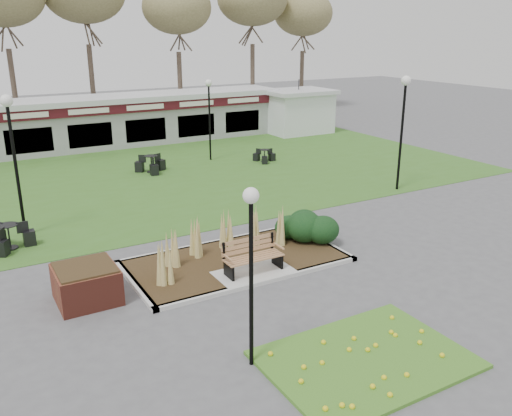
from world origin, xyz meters
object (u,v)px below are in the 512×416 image
lamp_post_near_right (404,108)px  lamp_post_far_right (209,102)px  park_bench (252,255)px  lamp_post_mid_left (11,135)px  bistro_set_d (151,167)px  food_pavilion (84,123)px  service_hut (298,111)px  bistro_set_c (264,158)px  bistro_set_b (10,240)px  lamp_post_near_left (251,239)px  brick_planter (86,284)px  patio_umbrella (298,110)px

lamp_post_near_right → lamp_post_far_right: lamp_post_near_right is taller
park_bench → lamp_post_mid_left: (-5.12, 6.49, 2.82)m
lamp_post_mid_left → bistro_set_d: size_ratio=3.07×
food_pavilion → service_hut: food_pavilion is taller
service_hut → bistro_set_c: service_hut is taller
food_pavilion → bistro_set_c: 10.99m
food_pavilion → bistro_set_b: size_ratio=16.46×
service_hut → lamp_post_mid_left: lamp_post_mid_left is taller
lamp_post_far_right → bistro_set_b: lamp_post_far_right is taller
lamp_post_near_left → bistro_set_d: size_ratio=2.51×
lamp_post_far_right → bistro_set_c: (2.24, -1.81, -2.81)m
brick_planter → patio_umbrella: size_ratio=0.63×
bistro_set_d → patio_umbrella: (12.12, 5.34, 1.22)m
lamp_post_mid_left → lamp_post_far_right: lamp_post_mid_left is taller
bistro_set_c → park_bench: bearing=-122.1°
lamp_post_far_right → bistro_set_c: bearing=-39.0°
service_hut → bistro_set_c: (-6.25, -6.20, -1.22)m
lamp_post_near_left → bistro_set_b: bearing=111.2°
bistro_set_c → patio_umbrella: bearing=44.6°
lamp_post_near_left → service_hut: bearing=54.0°
lamp_post_mid_left → patio_umbrella: size_ratio=1.96×
lamp_post_near_right → patio_umbrella: size_ratio=2.02×
food_pavilion → lamp_post_far_right: size_ratio=5.88×
lamp_post_mid_left → brick_planter: bearing=-82.9°
lamp_post_mid_left → bistro_set_d: bearing=42.2°
lamp_post_far_right → brick_planter: bearing=-126.8°
lamp_post_near_right → lamp_post_far_right: 10.16m
lamp_post_far_right → patio_umbrella: 9.71m
food_pavilion → bistro_set_b: bearing=-111.8°
bistro_set_d → lamp_post_near_left: bearing=-102.4°
lamp_post_near_right → bistro_set_c: lamp_post_near_right is taller
bistro_set_b → park_bench: bearing=-43.7°
lamp_post_far_right → patio_umbrella: size_ratio=1.75×
lamp_post_near_right → bistro_set_d: size_ratio=3.16×
bistro_set_b → brick_planter: bearing=-74.6°
lamp_post_far_right → patio_umbrella: bearing=27.3°
park_bench → patio_umbrella: bearing=52.7°
park_bench → lamp_post_mid_left: lamp_post_mid_left is taller
lamp_post_near_right → lamp_post_far_right: (-4.64, 9.03, -0.46)m
brick_planter → bistro_set_b: (-1.30, 4.69, -0.19)m
service_hut → lamp_post_near_left: lamp_post_near_left is taller
lamp_post_near_left → patio_umbrella: lamp_post_near_left is taller
lamp_post_near_left → lamp_post_near_right: lamp_post_near_right is taller
lamp_post_near_left → food_pavilion: bearing=84.8°
patio_umbrella → bistro_set_b: bearing=-147.4°
food_pavilion → lamp_post_near_left: bearing=-95.2°
service_hut → lamp_post_far_right: size_ratio=1.05×
food_pavilion → lamp_post_mid_left: (-5.12, -13.23, 1.94)m
park_bench → service_hut: service_hut is taller
lamp_post_near_right → bistro_set_d: (-8.24, 8.08, -3.22)m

